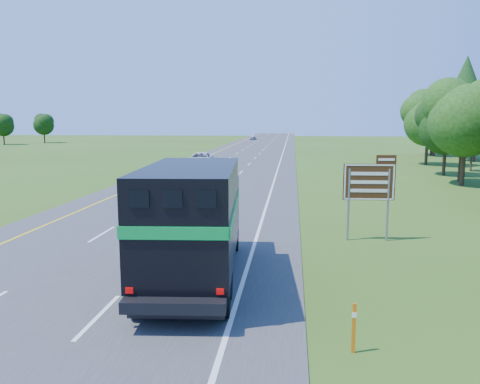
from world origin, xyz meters
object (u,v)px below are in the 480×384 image
Objects in this scene: white_suv at (201,159)px; exit_sign at (370,185)px; horse_truck at (194,218)px; far_car at (253,137)px.

white_suv is 35.76m from exit_sign.
far_car is at bearing 89.21° from horse_truck.
exit_sign is at bearing -86.90° from far_car.
exit_sign is (6.68, 6.09, 0.37)m from horse_truck.
white_suv is at bearing 110.61° from exit_sign.
exit_sign is (14.16, -32.80, 1.68)m from white_suv.
white_suv reaches higher than far_car.
horse_truck is 1.59× the size of white_suv.
horse_truck reaches higher than exit_sign.
horse_truck is 2.10× the size of far_car.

